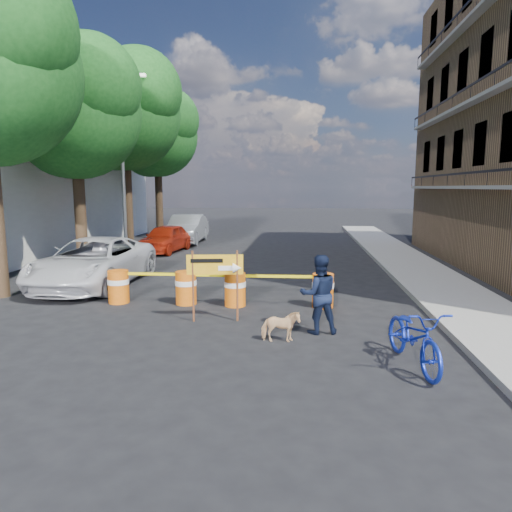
% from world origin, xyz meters
% --- Properties ---
extents(ground, '(120.00, 120.00, 0.00)m').
position_xyz_m(ground, '(0.00, 0.00, 0.00)').
color(ground, black).
rests_on(ground, ground).
extents(sidewalk_east, '(2.40, 40.00, 0.15)m').
position_xyz_m(sidewalk_east, '(6.20, 6.00, 0.07)').
color(sidewalk_east, gray).
rests_on(sidewalk_east, ground).
extents(tree_mid_a, '(5.25, 5.00, 8.68)m').
position_xyz_m(tree_mid_a, '(-6.74, 7.00, 6.01)').
color(tree_mid_a, '#332316').
rests_on(tree_mid_a, ground).
extents(tree_mid_b, '(5.67, 5.40, 9.62)m').
position_xyz_m(tree_mid_b, '(-6.73, 12.00, 6.71)').
color(tree_mid_b, '#332316').
rests_on(tree_mid_b, ground).
extents(tree_far, '(5.04, 4.80, 8.84)m').
position_xyz_m(tree_far, '(-6.74, 17.00, 6.22)').
color(tree_far, '#332316').
rests_on(tree_far, ground).
extents(streetlamp, '(1.25, 0.18, 8.00)m').
position_xyz_m(streetlamp, '(-5.93, 9.50, 4.38)').
color(streetlamp, gray).
rests_on(streetlamp, ground).
extents(barrel_far_left, '(0.58, 0.58, 0.90)m').
position_xyz_m(barrel_far_left, '(-3.13, 1.67, 0.47)').
color(barrel_far_left, '#D05F0C').
rests_on(barrel_far_left, ground).
extents(barrel_mid_left, '(0.58, 0.58, 0.90)m').
position_xyz_m(barrel_mid_left, '(-1.25, 1.71, 0.47)').
color(barrel_mid_left, '#D05F0C').
rests_on(barrel_mid_left, ground).
extents(barrel_mid_right, '(0.58, 0.58, 0.90)m').
position_xyz_m(barrel_mid_right, '(0.11, 1.66, 0.47)').
color(barrel_mid_right, '#D05F0C').
rests_on(barrel_mid_right, ground).
extents(barrel_far_right, '(0.58, 0.58, 0.90)m').
position_xyz_m(barrel_far_right, '(2.44, 1.76, 0.47)').
color(barrel_far_right, '#D05F0C').
rests_on(barrel_far_right, ground).
extents(detour_sign, '(1.31, 0.30, 1.70)m').
position_xyz_m(detour_sign, '(0.01, 0.22, 1.23)').
color(detour_sign, '#592D19').
rests_on(detour_sign, ground).
extents(pedestrian, '(0.95, 0.80, 1.73)m').
position_xyz_m(pedestrian, '(2.24, -0.42, 0.86)').
color(pedestrian, black).
rests_on(pedestrian, ground).
extents(bicycle, '(0.93, 1.23, 2.11)m').
position_xyz_m(bicycle, '(3.85, -2.17, 1.06)').
color(bicycle, '#162CB6').
rests_on(bicycle, ground).
extents(dog, '(0.82, 0.44, 0.66)m').
position_xyz_m(dog, '(1.45, -1.12, 0.33)').
color(dog, '#E8BB85').
rests_on(dog, ground).
extents(suv_white, '(2.58, 5.53, 1.53)m').
position_xyz_m(suv_white, '(-4.80, 3.75, 0.77)').
color(suv_white, silver).
rests_on(suv_white, ground).
extents(sedan_red, '(2.05, 4.13, 1.35)m').
position_xyz_m(sedan_red, '(-4.80, 11.55, 0.68)').
color(sedan_red, '#A9230E').
rests_on(sedan_red, ground).
extents(sedan_silver, '(1.90, 4.94, 1.61)m').
position_xyz_m(sedan_silver, '(-4.64, 15.22, 0.80)').
color(sedan_silver, '#ABADB2').
rests_on(sedan_silver, ground).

